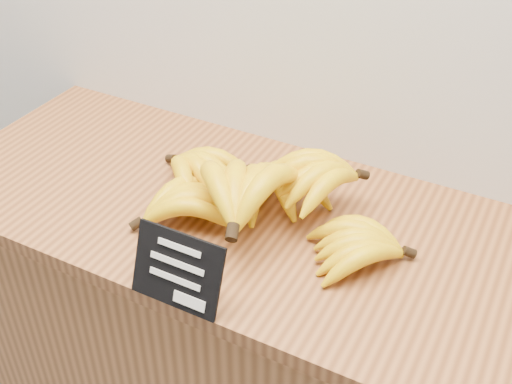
% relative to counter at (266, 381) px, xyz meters
% --- Properties ---
extents(counter, '(1.31, 0.50, 0.90)m').
position_rel_counter_xyz_m(counter, '(0.00, 0.00, 0.00)').
color(counter, '#A66735').
rests_on(counter, ground).
extents(counter_top, '(1.35, 0.54, 0.03)m').
position_rel_counter_xyz_m(counter_top, '(0.00, 0.00, 0.47)').
color(counter_top, '#975A2E').
rests_on(counter_top, counter).
extents(chalkboard_sign, '(0.15, 0.05, 0.12)m').
position_rel_counter_xyz_m(chalkboard_sign, '(-0.03, -0.25, 0.54)').
color(chalkboard_sign, black).
rests_on(chalkboard_sign, counter_top).
extents(banana_pile, '(0.53, 0.35, 0.13)m').
position_rel_counter_xyz_m(banana_pile, '(-0.02, -0.00, 0.53)').
color(banana_pile, yellow).
rests_on(banana_pile, counter_top).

